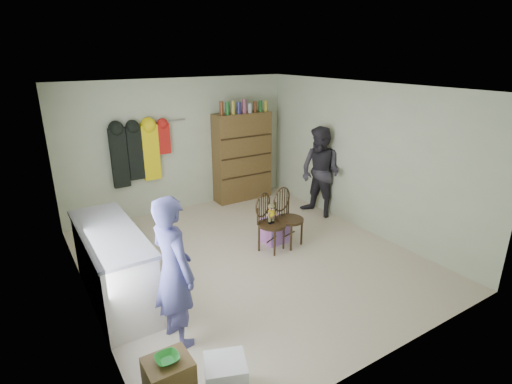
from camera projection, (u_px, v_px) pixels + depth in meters
ground_plane at (249, 258)px, 6.03m from camera, size 5.00×5.00×0.00m
room_walls at (230, 149)px, 5.93m from camera, size 5.00×5.00×5.00m
counter at (113, 265)px, 4.88m from camera, size 0.64×1.86×0.94m
bowl at (167, 359)px, 3.27m from camera, size 0.20×0.20×0.05m
plastic_tub at (226, 377)px, 3.59m from camera, size 0.47×0.46×0.35m
chair_front at (269, 219)px, 6.13m from camera, size 0.54×0.54×0.92m
chair_far at (287, 215)px, 6.31m from camera, size 0.52×0.52×0.94m
striped_bag at (275, 230)px, 6.47m from camera, size 0.41×0.33×0.41m
person_left at (173, 272)px, 4.07m from camera, size 0.50×0.67×1.65m
person_right at (320, 172)px, 7.35m from camera, size 0.78×0.92×1.68m
dresser at (242, 156)px, 8.18m from camera, size 1.20×0.39×2.07m
coat_rack at (139, 152)px, 7.09m from camera, size 1.42×0.12×1.09m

